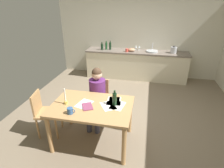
# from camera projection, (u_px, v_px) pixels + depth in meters

# --- Properties ---
(ground_plane) EXTENTS (5.20, 5.20, 0.04)m
(ground_plane) POSITION_uv_depth(u_px,v_px,m) (126.00, 116.00, 4.02)
(ground_plane) COLOR #7A6B56
(wall_back) EXTENTS (5.20, 0.12, 2.60)m
(wall_back) POSITION_uv_depth(u_px,v_px,m) (138.00, 36.00, 5.77)
(wall_back) COLOR beige
(wall_back) RESTS_ON ground
(kitchen_counter) EXTENTS (3.19, 0.64, 0.90)m
(kitchen_counter) POSITION_uv_depth(u_px,v_px,m) (136.00, 65.00, 5.81)
(kitchen_counter) COLOR beige
(kitchen_counter) RESTS_ON ground
(dining_table) EXTENTS (1.34, 0.91, 0.76)m
(dining_table) POSITION_uv_depth(u_px,v_px,m) (92.00, 110.00, 3.02)
(dining_table) COLOR tan
(dining_table) RESTS_ON ground
(chair_at_table) EXTENTS (0.40, 0.40, 0.88)m
(chair_at_table) POSITION_uv_depth(u_px,v_px,m) (99.00, 98.00, 3.72)
(chair_at_table) COLOR tan
(chair_at_table) RESTS_ON ground
(person_seated) EXTENTS (0.32, 0.59, 1.19)m
(person_seated) POSITION_uv_depth(u_px,v_px,m) (97.00, 94.00, 3.51)
(person_seated) COLOR #592666
(person_seated) RESTS_ON ground
(chair_side_empty) EXTENTS (0.47, 0.47, 0.86)m
(chair_side_empty) POSITION_uv_depth(u_px,v_px,m) (45.00, 111.00, 3.30)
(chair_side_empty) COLOR tan
(chair_side_empty) RESTS_ON ground
(coffee_mug) EXTENTS (0.13, 0.09, 0.10)m
(coffee_mug) POSITION_uv_depth(u_px,v_px,m) (70.00, 111.00, 2.74)
(coffee_mug) COLOR #33598C
(coffee_mug) RESTS_ON dining_table
(candlestick) EXTENTS (0.06, 0.06, 0.28)m
(candlestick) POSITION_uv_depth(u_px,v_px,m) (66.00, 100.00, 2.98)
(candlestick) COLOR gold
(candlestick) RESTS_ON dining_table
(book_magazine) EXTENTS (0.25, 0.28, 0.02)m
(book_magazine) POSITION_uv_depth(u_px,v_px,m) (87.00, 106.00, 2.93)
(book_magazine) COLOR #853B5A
(book_magazine) RESTS_ON dining_table
(paper_letter) EXTENTS (0.23, 0.31, 0.00)m
(paper_letter) POSITION_uv_depth(u_px,v_px,m) (113.00, 101.00, 3.10)
(paper_letter) COLOR white
(paper_letter) RESTS_ON dining_table
(paper_bill) EXTENTS (0.26, 0.33, 0.00)m
(paper_bill) POSITION_uv_depth(u_px,v_px,m) (117.00, 105.00, 2.97)
(paper_bill) COLOR white
(paper_bill) RESTS_ON dining_table
(paper_envelope) EXTENTS (0.34, 0.36, 0.00)m
(paper_envelope) POSITION_uv_depth(u_px,v_px,m) (108.00, 106.00, 2.96)
(paper_envelope) COLOR white
(paper_envelope) RESTS_ON dining_table
(paper_receipt) EXTENTS (0.28, 0.34, 0.00)m
(paper_receipt) POSITION_uv_depth(u_px,v_px,m) (84.00, 104.00, 3.01)
(paper_receipt) COLOR white
(paper_receipt) RESTS_ON dining_table
(paper_notice) EXTENTS (0.24, 0.32, 0.00)m
(paper_notice) POSITION_uv_depth(u_px,v_px,m) (115.00, 101.00, 3.10)
(paper_notice) COLOR white
(paper_notice) RESTS_ON dining_table
(wine_bottle_on_table) EXTENTS (0.07, 0.07, 0.26)m
(wine_bottle_on_table) POSITION_uv_depth(u_px,v_px,m) (115.00, 99.00, 2.94)
(wine_bottle_on_table) COLOR black
(wine_bottle_on_table) RESTS_ON dining_table
(sink_unit) EXTENTS (0.36, 0.36, 0.24)m
(sink_unit) POSITION_uv_depth(u_px,v_px,m) (152.00, 51.00, 5.53)
(sink_unit) COLOR #B2B7BC
(sink_unit) RESTS_ON kitchen_counter
(bottle_oil) EXTENTS (0.07, 0.07, 0.24)m
(bottle_oil) POSITION_uv_depth(u_px,v_px,m) (102.00, 47.00, 5.73)
(bottle_oil) COLOR black
(bottle_oil) RESTS_ON kitchen_counter
(bottle_vinegar) EXTENTS (0.06, 0.06, 0.27)m
(bottle_vinegar) POSITION_uv_depth(u_px,v_px,m) (106.00, 46.00, 5.76)
(bottle_vinegar) COLOR #194C23
(bottle_vinegar) RESTS_ON kitchen_counter
(bottle_wine_red) EXTENTS (0.07, 0.07, 0.28)m
(bottle_wine_red) POSITION_uv_depth(u_px,v_px,m) (110.00, 46.00, 5.75)
(bottle_wine_red) COLOR black
(bottle_wine_red) RESTS_ON kitchen_counter
(mixing_bowl) EXTENTS (0.22, 0.22, 0.10)m
(mixing_bowl) POSITION_uv_depth(u_px,v_px,m) (131.00, 50.00, 5.58)
(mixing_bowl) COLOR tan
(mixing_bowl) RESTS_ON kitchen_counter
(stovetop_kettle) EXTENTS (0.18, 0.18, 0.22)m
(stovetop_kettle) POSITION_uv_depth(u_px,v_px,m) (174.00, 50.00, 5.38)
(stovetop_kettle) COLOR #B7BABF
(stovetop_kettle) RESTS_ON kitchen_counter
(wine_glass_near_sink) EXTENTS (0.07, 0.07, 0.15)m
(wine_glass_near_sink) POSITION_uv_depth(u_px,v_px,m) (139.00, 47.00, 5.70)
(wine_glass_near_sink) COLOR silver
(wine_glass_near_sink) RESTS_ON kitchen_counter
(wine_glass_by_kettle) EXTENTS (0.07, 0.07, 0.15)m
(wine_glass_by_kettle) POSITION_uv_depth(u_px,v_px,m) (136.00, 46.00, 5.72)
(wine_glass_by_kettle) COLOR silver
(wine_glass_by_kettle) RESTS_ON kitchen_counter
(teacup_on_counter) EXTENTS (0.12, 0.09, 0.10)m
(teacup_on_counter) POSITION_uv_depth(u_px,v_px,m) (127.00, 50.00, 5.52)
(teacup_on_counter) COLOR #D84C3F
(teacup_on_counter) RESTS_ON kitchen_counter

